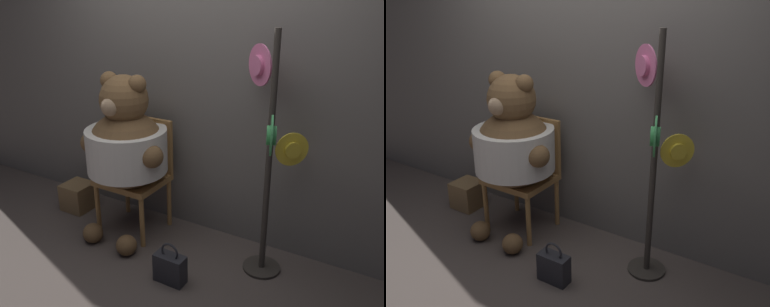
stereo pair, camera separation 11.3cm
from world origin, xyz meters
The scene contains 7 objects.
ground_plane centered at (0.00, 0.00, 0.00)m, with size 14.00×14.00×0.00m, color #4C423D.
wall_back centered at (0.00, 0.71, 1.16)m, with size 8.00×0.10×2.33m.
chair centered at (-0.45, 0.42, 0.54)m, with size 0.53×0.46×0.97m.
teddy_bear centered at (-0.43, 0.26, 0.81)m, with size 0.79×0.70×1.38m.
hat_display_rack centered at (0.73, 0.37, 0.93)m, with size 0.48×0.48×1.76m.
handbag_on_ground centered at (0.22, -0.12, 0.12)m, with size 0.23×0.11×0.32m.
wooden_crate centered at (-1.12, 0.35, 0.13)m, with size 0.26×0.26×0.26m.
Camera 2 is at (1.75, -2.17, 2.00)m, focal length 40.00 mm.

